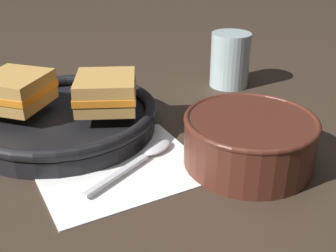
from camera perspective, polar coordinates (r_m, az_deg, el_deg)
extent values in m
plane|color=#382B21|center=(0.59, -0.44, -3.34)|extent=(4.00, 4.00, 0.00)
cube|color=white|center=(0.55, -6.68, -5.49)|extent=(0.23, 0.20, 0.00)
cylinder|color=#4C2319|center=(0.55, 10.91, -2.08)|extent=(0.17, 0.17, 0.07)
cylinder|color=gold|center=(0.55, 11.09, -0.24)|extent=(0.15, 0.15, 0.01)
torus|color=#4C2319|center=(0.54, 11.19, 0.80)|extent=(0.17, 0.17, 0.01)
cube|color=silver|center=(0.53, -6.88, -6.55)|extent=(0.10, 0.07, 0.01)
ellipsoid|color=silver|center=(0.58, -1.46, -3.05)|extent=(0.06, 0.05, 0.01)
cylinder|color=black|center=(0.66, -13.83, 0.35)|extent=(0.27, 0.27, 0.02)
torus|color=black|center=(0.65, -14.03, 2.01)|extent=(0.28, 0.28, 0.02)
cube|color=#C18E47|center=(0.66, -19.75, 3.48)|extent=(0.12, 0.12, 0.02)
cube|color=orange|center=(0.66, -19.93, 4.60)|extent=(0.13, 0.13, 0.01)
cube|color=#C18E47|center=(0.65, -20.12, 5.73)|extent=(0.12, 0.12, 0.02)
cube|color=#C18E47|center=(0.63, -8.33, 3.43)|extent=(0.11, 0.11, 0.02)
cube|color=orange|center=(0.62, -8.41, 4.61)|extent=(0.11, 0.11, 0.01)
cube|color=#C18E47|center=(0.62, -8.50, 5.82)|extent=(0.11, 0.11, 0.02)
cylinder|color=silver|center=(0.81, 8.39, 8.86)|extent=(0.07, 0.07, 0.10)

